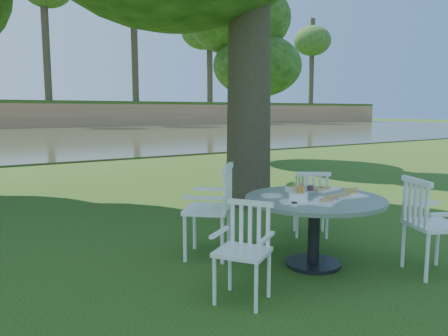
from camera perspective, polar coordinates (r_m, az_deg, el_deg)
The scene contains 8 objects.
ground at distance 5.66m, azimuth 1.12°, elevation -8.78°, with size 140.00×140.00×0.00m, color #1A390B.
table at distance 4.55m, azimuth 11.73°, elevation -5.44°, with size 1.41×1.41×0.72m.
chair_ne at distance 5.60m, azimuth 11.40°, elevation -3.92°, with size 0.58×0.57×0.84m.
chair_nw at distance 4.73m, azimuth -0.96°, elevation -4.63°, with size 0.70×0.70×1.01m.
chair_sw at distance 3.74m, azimuth 2.88°, elevation -9.68°, with size 0.55×0.56×0.82m.
chair_se at distance 4.66m, azimuth 24.81°, elevation -6.02°, with size 0.61×0.62×0.94m.
tableware at distance 4.55m, azimuth 10.76°, elevation -3.16°, with size 1.06×0.88×0.21m.
river at distance 27.70m, azimuth -26.93°, elevation 3.44°, with size 100.00×28.00×0.12m, color #383A22.
Camera 1 is at (-3.07, -4.48, 1.59)m, focal length 35.00 mm.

